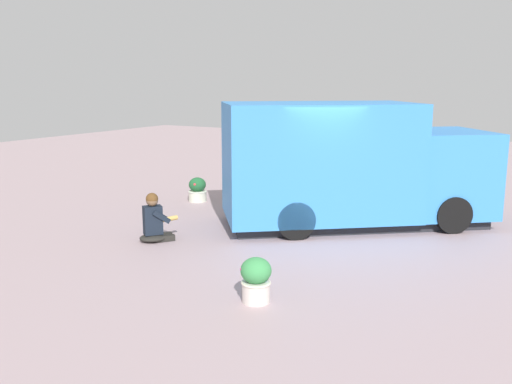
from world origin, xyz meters
TOP-DOWN VIEW (x-y plane):
  - ground_plane at (0.00, 0.00)m, footprint 40.00×40.00m
  - food_truck at (0.59, -0.60)m, footprint 4.99×5.56m
  - person_customer at (-2.44, 2.08)m, footprint 0.77×0.68m
  - planter_flowering_near at (0.87, 3.48)m, footprint 0.47×0.47m
  - planter_flowering_far at (-4.06, -1.04)m, footprint 0.42×0.42m

SIDE VIEW (x-z plane):
  - ground_plane at x=0.00m, z-range 0.00..0.00m
  - planter_flowering_near at x=0.87m, z-range -0.01..0.60m
  - planter_flowering_far at x=-4.06m, z-range 0.01..0.64m
  - person_customer at x=-2.44m, z-range -0.09..0.83m
  - food_truck at x=0.59m, z-range -0.06..2.47m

